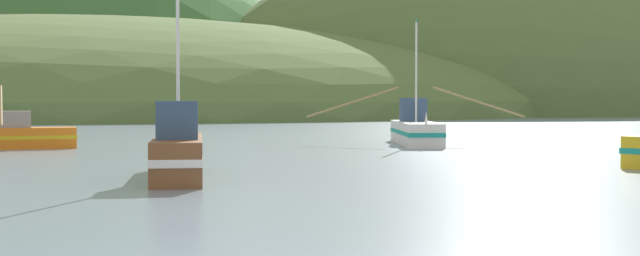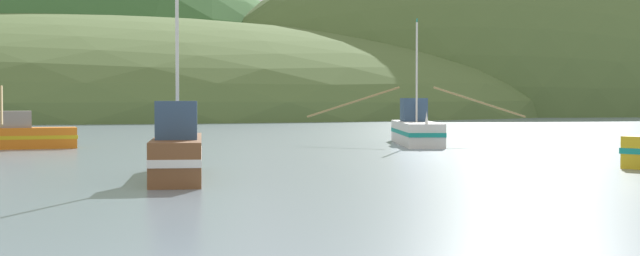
{
  "view_description": "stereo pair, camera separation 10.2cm",
  "coord_description": "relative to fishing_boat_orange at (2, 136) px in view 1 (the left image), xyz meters",
  "views": [
    {
      "loc": [
        0.16,
        -11.12,
        2.73
      ],
      "look_at": [
        5.56,
        30.06,
        1.4
      ],
      "focal_mm": 50.28,
      "sensor_mm": 36.0,
      "label": 1
    },
    {
      "loc": [
        0.26,
        -11.13,
        2.73
      ],
      "look_at": [
        5.56,
        30.06,
        1.4
      ],
      "focal_mm": 50.28,
      "sensor_mm": 36.0,
      "label": 2
    }
  ],
  "objects": [
    {
      "name": "fishing_boat_brown",
      "position": [
        10.09,
        -19.69,
        0.15
      ],
      "size": [
        1.67,
        8.3,
        7.01
      ],
      "rotation": [
        0.0,
        0.0,
        1.57
      ],
      "color": "brown",
      "rests_on": "ground"
    },
    {
      "name": "hill_mid_left",
      "position": [
        61.68,
        175.35,
        -0.73
      ],
      "size": [
        109.19,
        87.35,
        50.67
      ],
      "primitive_type": "ellipsoid",
      "color": "#516B38",
      "rests_on": "ground"
    },
    {
      "name": "fishing_boat_orange",
      "position": [
        0.0,
        0.0,
        0.0
      ],
      "size": [
        8.15,
        11.56,
        7.28
      ],
      "rotation": [
        0.0,
        0.0,
        3.36
      ],
      "color": "orange",
      "rests_on": "ground"
    },
    {
      "name": "hill_far_center",
      "position": [
        -18.11,
        129.15,
        -0.73
      ],
      "size": [
        204.99,
        163.99,
        36.13
      ],
      "primitive_type": "ellipsoid",
      "color": "#516B38",
      "rests_on": "ground"
    },
    {
      "name": "fishing_boat_white",
      "position": [
        23.77,
        2.23,
        0.16
      ],
      "size": [
        13.24,
        10.19,
        7.6
      ],
      "rotation": [
        0.0,
        0.0,
        4.6
      ],
      "color": "white",
      "rests_on": "ground"
    },
    {
      "name": "hill_far_left",
      "position": [
        64.8,
        120.93,
        -0.73
      ],
      "size": [
        111.81,
        89.45,
        67.16
      ],
      "primitive_type": "ellipsoid",
      "color": "#516B38",
      "rests_on": "ground"
    }
  ]
}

